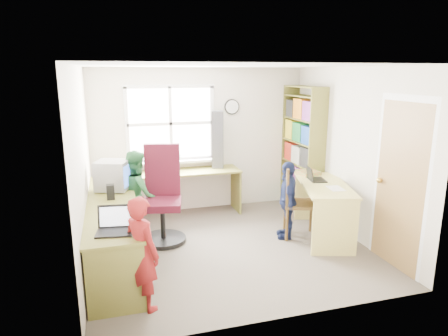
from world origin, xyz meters
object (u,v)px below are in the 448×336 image
at_px(swivel_chair, 163,200).
at_px(person_green, 137,194).
at_px(l_desk, 131,234).
at_px(laptop_right, 314,177).
at_px(wooden_chair, 294,199).
at_px(laptop_left, 115,226).
at_px(right_desk, 324,198).
at_px(person_red, 142,253).
at_px(potted_plant, 176,162).
at_px(person_navy, 287,200).
at_px(crt_monitor, 113,175).
at_px(cd_tower, 218,140).
at_px(bookshelf, 302,152).

height_order(swivel_chair, person_green, swivel_chair).
relative_size(l_desk, laptop_right, 8.56).
relative_size(wooden_chair, person_green, 0.82).
height_order(l_desk, laptop_right, laptop_right).
xyz_separation_m(wooden_chair, laptop_left, (-2.48, -0.98, 0.25)).
relative_size(right_desk, laptop_left, 3.67).
relative_size(laptop_left, person_red, 0.34).
xyz_separation_m(potted_plant, person_navy, (1.36, -1.35, -0.34)).
bearing_deg(crt_monitor, potted_plant, 59.43).
height_order(laptop_left, laptop_right, laptop_left).
xyz_separation_m(l_desk, laptop_right, (2.66, 0.49, 0.38)).
xyz_separation_m(l_desk, swivel_chair, (0.49, 0.80, 0.12)).
xyz_separation_m(right_desk, laptop_right, (-0.05, 0.21, 0.26)).
bearing_deg(cd_tower, person_green, -133.69).
height_order(laptop_right, person_green, person_green).
distance_m(person_green, person_navy, 2.13).
bearing_deg(right_desk, crt_monitor, -175.89).
xyz_separation_m(right_desk, swivel_chair, (-2.23, 0.52, 0.01)).
xyz_separation_m(potted_plant, person_green, (-0.68, -0.74, -0.27)).
distance_m(l_desk, bookshelf, 3.35).
relative_size(l_desk, person_green, 2.32).
height_order(crt_monitor, potted_plant, crt_monitor).
bearing_deg(bookshelf, l_desk, -153.57).
xyz_separation_m(bookshelf, crt_monitor, (-3.12, -0.56, -0.04)).
height_order(swivel_chair, laptop_right, swivel_chair).
distance_m(swivel_chair, person_navy, 1.76).
bearing_deg(swivel_chair, wooden_chair, -1.03).
distance_m(swivel_chair, person_green, 0.39).
distance_m(cd_tower, person_navy, 1.69).
height_order(laptop_left, cd_tower, cd_tower).
distance_m(right_desk, person_navy, 0.53).
height_order(person_red, person_green, person_green).
distance_m(swivel_chair, crt_monitor, 0.76).
relative_size(right_desk, crt_monitor, 2.86).
bearing_deg(bookshelf, right_desk, -101.41).
distance_m(bookshelf, person_green, 2.86).
bearing_deg(laptop_right, l_desk, 111.66).
bearing_deg(wooden_chair, laptop_left, -138.45).
bearing_deg(potted_plant, wooden_chair, -42.32).
distance_m(l_desk, laptop_left, 0.71).
xyz_separation_m(laptop_left, laptop_right, (2.83, 1.09, 0.02)).
distance_m(swivel_chair, wooden_chair, 1.87).
xyz_separation_m(bookshelf, laptop_left, (-3.12, -2.06, -0.19)).
distance_m(swivel_chair, laptop_left, 1.56).
bearing_deg(swivel_chair, potted_plant, 81.02).
height_order(cd_tower, person_red, cd_tower).
xyz_separation_m(swivel_chair, laptop_left, (-0.66, -1.39, 0.23)).
distance_m(right_desk, potted_plant, 2.39).
bearing_deg(cd_tower, person_red, -102.71).
distance_m(laptop_left, potted_plant, 2.54).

